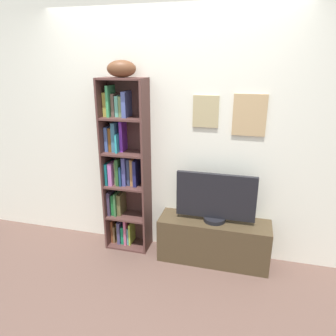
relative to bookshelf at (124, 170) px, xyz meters
name	(u,v)px	position (x,y,z in m)	size (l,w,h in m)	color
ground	(134,316)	(0.46, -1.00, -0.92)	(5.20, 5.20, 0.04)	brown
back_wall	(169,132)	(0.46, 0.13, 0.40)	(4.80, 0.08, 2.60)	white
bookshelf	(124,170)	(0.00, 0.00, 0.00)	(0.47, 0.27, 1.85)	#51312D
football	(122,69)	(0.04, -0.03, 1.03)	(0.28, 0.16, 0.16)	brown
tv_stand	(213,241)	(1.00, -0.07, -0.67)	(1.13, 0.35, 0.46)	#443623
television	(216,198)	(1.00, -0.07, -0.19)	(0.79, 0.22, 0.50)	black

